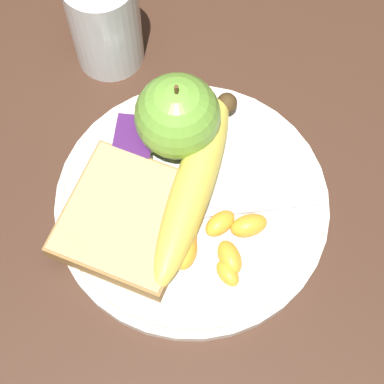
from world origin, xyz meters
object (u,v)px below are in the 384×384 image
(apple, at_px, (177,116))
(fork, at_px, (204,212))
(bread_slice, at_px, (129,218))
(plate, at_px, (192,203))
(banana, at_px, (199,185))
(juice_glass, at_px, (105,23))
(jam_packet, at_px, (135,141))

(apple, height_order, fork, apple)
(apple, height_order, bread_slice, apple)
(bread_slice, bearing_deg, apple, 160.73)
(plate, distance_m, banana, 0.02)
(juice_glass, distance_m, apple, 0.13)
(juice_glass, xyz_separation_m, banana, (0.15, 0.11, -0.02))
(banana, xyz_separation_m, bread_slice, (0.04, -0.06, -0.01))
(juice_glass, bearing_deg, bread_slice, 15.14)
(plate, bearing_deg, apple, -162.00)
(plate, height_order, banana, banana)
(juice_glass, bearing_deg, fork, 34.12)
(fork, bearing_deg, jam_packet, -53.42)
(fork, bearing_deg, apple, -79.79)
(banana, xyz_separation_m, jam_packet, (-0.04, -0.06, -0.01))
(plate, relative_size, fork, 1.45)
(apple, distance_m, fork, 0.09)
(juice_glass, bearing_deg, plate, 32.95)
(juice_glass, bearing_deg, jam_packet, 21.62)
(juice_glass, height_order, jam_packet, juice_glass)
(bread_slice, bearing_deg, juice_glass, -164.86)
(juice_glass, xyz_separation_m, apple, (0.09, 0.08, 0.00))
(fork, xyz_separation_m, jam_packet, (-0.06, -0.07, 0.01))
(banana, bearing_deg, apple, -154.55)
(apple, bearing_deg, plate, 18.00)
(banana, bearing_deg, fork, 18.26)
(fork, bearing_deg, bread_slice, 1.43)
(apple, xyz_separation_m, jam_packet, (0.01, -0.04, -0.03))
(bread_slice, bearing_deg, fork, 104.89)
(jam_packet, bearing_deg, juice_glass, -158.38)
(apple, bearing_deg, jam_packet, -69.83)
(banana, bearing_deg, plate, -32.69)
(banana, bearing_deg, bread_slice, -58.05)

